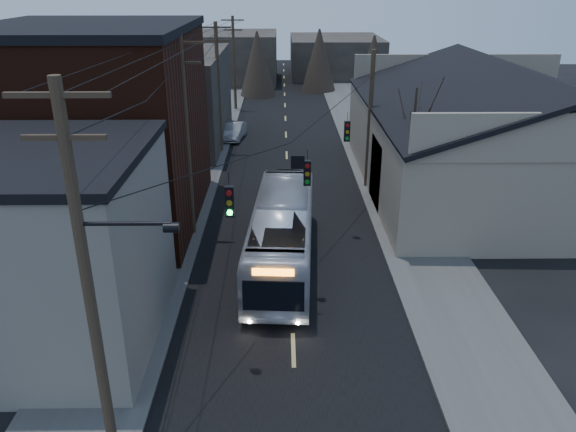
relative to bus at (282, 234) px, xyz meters
name	(u,v)px	position (x,y,z in m)	size (l,w,h in m)	color
road_surface	(287,163)	(0.38, 15.41, -1.55)	(9.00, 110.00, 0.02)	black
sidewalk_left	(197,163)	(-6.12, 15.41, -1.50)	(4.00, 110.00, 0.12)	#474744
sidewalk_right	(377,162)	(6.88, 15.41, -1.50)	(4.00, 110.00, 0.12)	#474744
building_clapboard	(36,252)	(-8.62, -5.59, 1.94)	(8.00, 8.00, 7.00)	slate
building_brick	(96,131)	(-9.62, 5.41, 3.44)	(10.00, 12.00, 10.00)	#33150B
building_left_far	(166,99)	(-9.12, 21.41, 1.94)	(9.00, 14.00, 7.00)	#2D2824
warehouse	(497,146)	(13.38, 10.41, 1.13)	(16.16, 20.60, 7.73)	gray
building_far_left	(237,57)	(-5.62, 50.41, 1.44)	(10.00, 12.00, 6.00)	#2D2824
building_far_right	(335,56)	(7.38, 55.41, 0.94)	(12.00, 14.00, 5.00)	#2D2824
bare_tree	(411,156)	(6.88, 5.41, 2.04)	(0.40, 0.40, 7.20)	black
utility_lines	(235,114)	(-2.74, 9.56, 3.39)	(11.24, 45.28, 10.50)	#382B1E
bus	(282,234)	(0.00, 0.00, 0.00)	(2.63, 11.22, 3.13)	#B4B7C1
parked_car	(234,131)	(-3.92, 22.12, -0.90)	(1.40, 4.01, 1.32)	#979A9E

